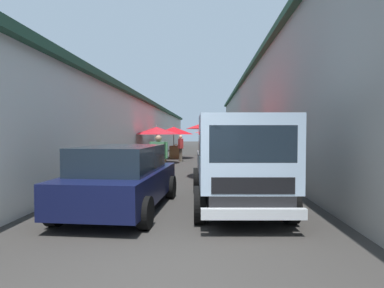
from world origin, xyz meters
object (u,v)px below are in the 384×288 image
Objects in this scene: fruit_stall_mid_lane at (174,134)px; fruit_stall_far_left at (222,129)px; fruit_stall_near_left at (157,134)px; delivery_truck at (240,166)px; vendor_by_crates at (181,146)px; vendor_in_shade at (159,156)px; fruit_stall_near_right at (226,135)px; hatchback_car at (123,178)px; fruit_stall_far_right at (215,130)px.

fruit_stall_far_left is at bearing -162.58° from fruit_stall_mid_lane.
delivery_truck is at bearing -161.49° from fruit_stall_near_left.
fruit_stall_mid_lane is 1.66× the size of vendor_by_crates.
vendor_in_shade is (-10.16, -0.58, -0.71)m from fruit_stall_mid_lane.
fruit_stall_near_right is at bearing -1.06° from delivery_truck.
vendor_in_shade is (-1.24, 2.22, -0.92)m from fruit_stall_far_left.
delivery_truck is (-7.26, 0.13, -0.62)m from fruit_stall_near_right.
fruit_stall_near_right is (-6.71, -3.07, -0.02)m from fruit_stall_mid_lane.
fruit_stall_far_left is 0.69× the size of hatchback_car.
vendor_in_shade is at bearing -170.22° from fruit_stall_near_left.
hatchback_car is at bearing -174.93° from fruit_stall_near_left.
fruit_stall_near_left is (5.43, 3.37, -0.21)m from fruit_stall_far_left.
fruit_stall_far_left is at bearing -60.91° from vendor_in_shade.
fruit_stall_near_left is at bearing 170.71° from fruit_stall_mid_lane.
fruit_stall_far_left reaches higher than vendor_by_crates.
hatchback_car is 2.49× the size of vendor_by_crates.
vendor_by_crates is at bearing -38.09° from fruit_stall_near_left.
fruit_stall_far_right is at bearing 1.48° from fruit_stall_near_right.
vendor_in_shade is at bearing 119.09° from fruit_stall_far_left.
fruit_stall_near_right is at bearing -178.52° from fruit_stall_far_right.
vendor_in_shade is (-8.19, 0.04, 0.04)m from vendor_by_crates.
fruit_stall_far_left reaches higher than hatchback_car.
fruit_stall_far_right is at bearing -8.59° from hatchback_car.
hatchback_car is 11.82m from vendor_by_crates.
fruit_stall_far_left is 1.71× the size of vendor_by_crates.
delivery_truck is (-0.19, -2.60, 0.30)m from hatchback_car.
vendor_by_crates is (6.95, 2.18, -0.96)m from fruit_stall_far_left.
hatchback_car is (-13.78, -0.34, -0.94)m from fruit_stall_mid_lane.
hatchback_car is at bearing 178.64° from vendor_by_crates.
vendor_by_crates is at bearing -0.30° from vendor_in_shade.
vendor_in_shade is at bearing -176.74° from fruit_stall_mid_lane.
vendor_by_crates is (-1.97, -0.62, -0.75)m from fruit_stall_mid_lane.
fruit_stall_far_right is 0.99× the size of fruit_stall_near_right.
fruit_stall_near_right is at bearing -131.44° from fruit_stall_near_left.
fruit_stall_far_left is 0.98× the size of fruit_stall_far_right.
hatchback_car is 0.80× the size of delivery_truck.
vendor_in_shade reaches higher than hatchback_car.
fruit_stall_far_right is at bearing 0.37° from delivery_truck.
delivery_truck reaches higher than vendor_in_shade.
fruit_stall_far_right is 1.11× the size of fruit_stall_near_left.
fruit_stall_mid_lane is at bearing 1.42° from hatchback_car.
fruit_stall_far_left is 1.09× the size of fruit_stall_near_left.
fruit_stall_far_left reaches higher than fruit_stall_mid_lane.
fruit_stall_near_left is 1.51× the size of vendor_in_shade.
hatchback_car is at bearing 153.16° from fruit_stall_far_left.
vendor_in_shade is (-3.45, 2.49, -0.69)m from fruit_stall_near_right.
vendor_by_crates is 0.97× the size of vendor_in_shade.
vendor_in_shade is at bearing -3.73° from hatchback_car.
hatchback_car is at bearing 85.83° from delivery_truck.
fruit_stall_far_right is 0.70× the size of hatchback_car.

